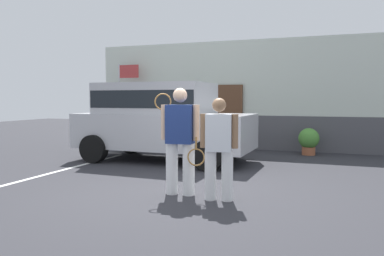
{
  "coord_description": "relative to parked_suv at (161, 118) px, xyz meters",
  "views": [
    {
      "loc": [
        2.51,
        -6.03,
        1.63
      ],
      "look_at": [
        -0.15,
        1.2,
        1.05
      ],
      "focal_mm": 35.91,
      "sensor_mm": 36.0,
      "label": 1
    }
  ],
  "objects": [
    {
      "name": "ground_plane",
      "position": [
        1.76,
        -3.17,
        -1.15
      ],
      "size": [
        40.0,
        40.0,
        0.0
      ],
      "primitive_type": "plane",
      "color": "#2D2D33"
    },
    {
      "name": "parking_stripe_0",
      "position": [
        -1.54,
        -1.67,
        -1.14
      ],
      "size": [
        0.12,
        4.4,
        0.01
      ],
      "primitive_type": "cube",
      "color": "silver",
      "rests_on": "ground_plane"
    },
    {
      "name": "house_frontage",
      "position": [
        1.76,
        3.3,
        0.52
      ],
      "size": [
        10.93,
        0.4,
        3.54
      ],
      "color": "silver",
      "rests_on": "ground_plane"
    },
    {
      "name": "parked_suv",
      "position": [
        0.0,
        0.0,
        0.0
      ],
      "size": [
        4.64,
        2.23,
        2.05
      ],
      "rotation": [
        0.0,
        0.0,
        -0.02
      ],
      "color": "#B7B7BC",
      "rests_on": "ground_plane"
    },
    {
      "name": "tennis_player_man",
      "position": [
        1.84,
        -3.19,
        -0.2
      ],
      "size": [
        0.81,
        0.32,
        1.82
      ],
      "rotation": [
        0.0,
        0.0,
        3.23
      ],
      "color": "white",
      "rests_on": "ground_plane"
    },
    {
      "name": "tennis_player_woman",
      "position": [
        2.57,
        -3.33,
        -0.29
      ],
      "size": [
        0.88,
        0.31,
        1.65
      ],
      "rotation": [
        0.0,
        0.0,
        3.28
      ],
      "color": "white",
      "rests_on": "ground_plane"
    },
    {
      "name": "potted_plant_by_porch",
      "position": [
        3.63,
        2.42,
        -0.71
      ],
      "size": [
        0.6,
        0.6,
        0.79
      ],
      "color": "#9E5638",
      "rests_on": "ground_plane"
    },
    {
      "name": "flag_pole",
      "position": [
        -2.68,
        2.73,
        0.85
      ],
      "size": [
        0.8,
        0.05,
        2.87
      ],
      "color": "silver",
      "rests_on": "ground_plane"
    }
  ]
}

